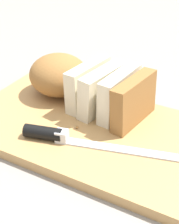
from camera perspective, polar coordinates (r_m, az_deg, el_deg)
The scene contains 6 objects.
ground_plane at distance 0.63m, azimuth 0.00°, elevation -3.72°, with size 3.00×3.00×0.00m, color gray.
cutting_board at distance 0.63m, azimuth 0.00°, elevation -3.04°, with size 0.47×0.27×0.02m, color tan.
bread_loaf at distance 0.68m, azimuth -1.38°, elevation 4.97°, with size 0.27×0.15×0.09m.
bread_knife at distance 0.58m, azimuth -4.53°, elevation -4.13°, with size 0.28×0.10×0.02m.
crumb_near_knife at distance 0.61m, azimuth -2.13°, elevation -2.55°, with size 0.01×0.01×0.01m, color #A8753D.
crumb_near_loaf at distance 0.62m, azimuth -9.20°, elevation -2.61°, with size 0.00×0.00×0.00m, color #A8753D.
Camera 1 is at (0.26, -0.44, 0.37)m, focal length 54.67 mm.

